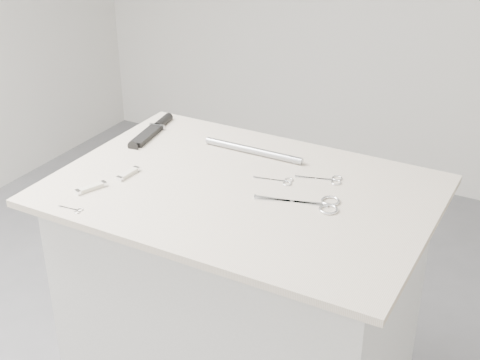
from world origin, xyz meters
The scene contains 10 objects.
plinth centered at (0.00, 0.00, 0.45)m, with size 0.90×0.60×0.90m, color silver.
display_board centered at (0.00, 0.00, 0.91)m, with size 1.00×0.70×0.02m, color beige.
large_shears centered at (0.21, 0.01, 0.92)m, with size 0.22×0.11×0.01m.
embroidery_scissors_a centered at (0.18, 0.15, 0.92)m, with size 0.13×0.07×0.00m.
embroidery_scissors_b centered at (0.07, 0.08, 0.92)m, with size 0.11×0.05×0.00m.
tiny_scissors centered at (-0.31, -0.31, 0.92)m, with size 0.07×0.03×0.00m.
sheathed_knife centered at (-0.42, 0.20, 0.93)m, with size 0.07×0.24×0.03m.
pocket_knife_a centered at (-0.31, -0.09, 0.92)m, with size 0.02×0.08×0.01m.
pocket_knife_b centered at (-0.34, -0.20, 0.93)m, with size 0.05×0.09×0.01m.
metal_rail centered at (-0.07, 0.20, 0.93)m, with size 0.02×0.02×0.31m, color #94979C.
Camera 1 is at (0.74, -1.38, 1.75)m, focal length 50.00 mm.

